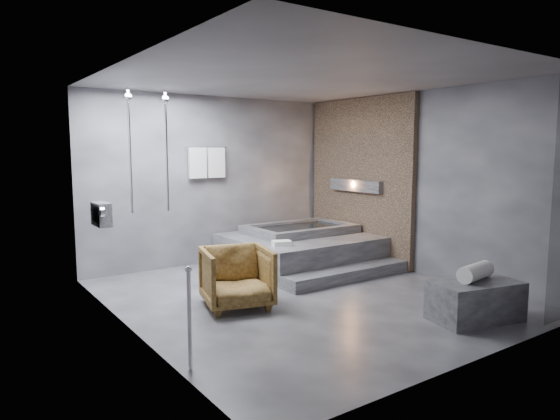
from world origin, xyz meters
TOP-DOWN VIEW (x-y plane):
  - room at (0.40, 0.24)m, footprint 5.00×5.04m
  - tub_deck at (1.05, 1.45)m, footprint 2.20×2.00m
  - tub_step at (1.05, 0.27)m, footprint 2.20×0.36m
  - concrete_bench at (1.04, -1.84)m, footprint 1.09×0.75m
  - driftwood_chair at (-0.93, 0.11)m, footprint 0.97×0.99m
  - rolled_towel at (1.08, -1.80)m, footprint 0.56×0.27m
  - deck_towel at (0.30, 0.91)m, footprint 0.32×0.27m

SIDE VIEW (x-z plane):
  - tub_step at x=1.05m, z-range 0.00..0.18m
  - concrete_bench at x=1.04m, z-range 0.00..0.45m
  - tub_deck at x=1.05m, z-range 0.00..0.50m
  - driftwood_chair at x=-0.93m, z-range 0.00..0.74m
  - deck_towel at x=0.30m, z-range 0.50..0.57m
  - rolled_towel at x=1.08m, z-range 0.45..0.64m
  - room at x=0.40m, z-range 0.32..3.14m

